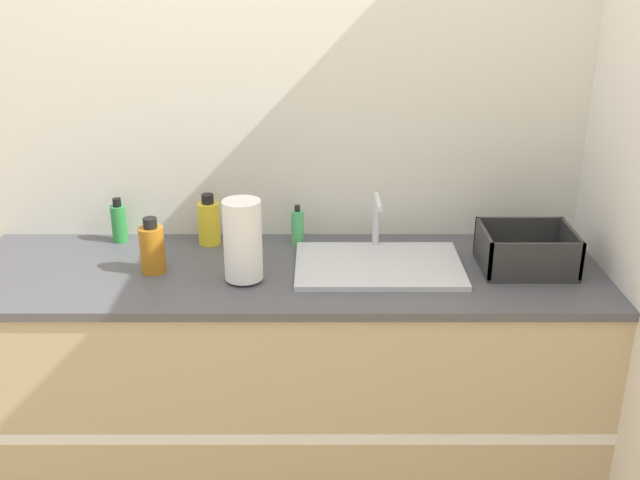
# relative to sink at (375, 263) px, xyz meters

# --- Properties ---
(wall_back) EXTENTS (4.60, 0.06, 2.60)m
(wall_back) POSITION_rel_sink_xyz_m (-0.32, 0.35, 0.37)
(wall_back) COLOR beige
(wall_back) RESTS_ON ground_plane
(wall_right) EXTENTS (0.06, 2.65, 2.60)m
(wall_right) POSITION_rel_sink_xyz_m (0.81, -0.01, 0.37)
(wall_right) COLOR silver
(wall_right) RESTS_ON ground_plane
(counter_cabinet) EXTENTS (2.22, 0.68, 0.92)m
(counter_cabinet) POSITION_rel_sink_xyz_m (-0.32, -0.01, -0.47)
(counter_cabinet) COLOR tan
(counter_cabinet) RESTS_ON ground_plane
(sink) EXTENTS (0.58, 0.38, 0.22)m
(sink) POSITION_rel_sink_xyz_m (0.00, 0.00, 0.00)
(sink) COLOR silver
(sink) RESTS_ON counter_cabinet
(paper_towel_roll) EXTENTS (0.13, 0.13, 0.28)m
(paper_towel_roll) POSITION_rel_sink_xyz_m (-0.46, -0.10, 0.13)
(paper_towel_roll) COLOR #4C4C51
(paper_towel_roll) RESTS_ON counter_cabinet
(dish_rack) EXTENTS (0.31, 0.26, 0.14)m
(dish_rack) POSITION_rel_sink_xyz_m (0.51, -0.00, 0.04)
(dish_rack) COLOR #2D2D2D
(dish_rack) RESTS_ON counter_cabinet
(bottle_yellow) EXTENTS (0.08, 0.08, 0.19)m
(bottle_yellow) POSITION_rel_sink_xyz_m (-0.62, 0.23, 0.07)
(bottle_yellow) COLOR yellow
(bottle_yellow) RESTS_ON counter_cabinet
(bottle_green) EXTENTS (0.06, 0.06, 0.17)m
(bottle_green) POSITION_rel_sink_xyz_m (-0.96, 0.25, 0.06)
(bottle_green) COLOR #2D8C3D
(bottle_green) RESTS_ON counter_cabinet
(bottle_amber) EXTENTS (0.08, 0.08, 0.20)m
(bottle_amber) POSITION_rel_sink_xyz_m (-0.78, -0.03, 0.07)
(bottle_amber) COLOR #B26B19
(bottle_amber) RESTS_ON counter_cabinet
(soap_dispenser) EXTENTS (0.05, 0.05, 0.15)m
(soap_dispenser) POSITION_rel_sink_xyz_m (-0.29, 0.22, 0.05)
(soap_dispenser) COLOR #4CB266
(soap_dispenser) RESTS_ON counter_cabinet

